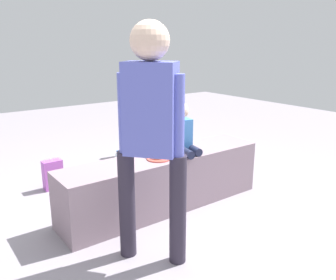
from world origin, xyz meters
TOP-DOWN VIEW (x-y plane):
  - ground_plane at (0.00, 0.00)m, footprint 12.00×12.00m
  - concrete_ledge at (0.00, 0.00)m, footprint 2.03×0.45m
  - child_seated at (0.19, -0.02)m, footprint 0.28×0.34m
  - adult_standing at (-0.56, -0.63)m, footprint 0.38×0.41m
  - cake_plate at (-0.10, -0.06)m, footprint 0.22×0.22m
  - gift_bag at (-0.70, 1.07)m, footprint 0.20×0.11m
  - railing_post at (0.96, 1.55)m, footprint 0.36×0.36m
  - water_bottle_near_gift at (0.20, 1.28)m, footprint 0.07×0.07m
  - party_cup_red at (-0.68, 0.76)m, footprint 0.08×0.08m
  - handbag_black_leather at (0.82, 0.59)m, footprint 0.29×0.12m

SIDE VIEW (x-z plane):
  - ground_plane at x=0.00m, z-range 0.00..0.00m
  - party_cup_red at x=-0.68m, z-range 0.00..0.11m
  - water_bottle_near_gift at x=0.20m, z-range -0.01..0.21m
  - handbag_black_leather at x=0.82m, z-range -0.05..0.24m
  - gift_bag at x=-0.70m, z-range -0.02..0.34m
  - concrete_ledge at x=0.00m, z-range 0.00..0.52m
  - railing_post at x=0.96m, z-range -0.14..0.97m
  - cake_plate at x=-0.10m, z-range 0.51..0.57m
  - child_seated at x=0.19m, z-range 0.49..0.97m
  - adult_standing at x=-0.56m, z-range 0.17..1.84m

